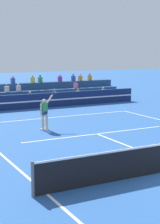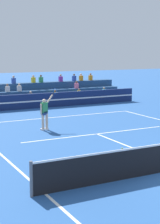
% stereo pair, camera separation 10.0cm
% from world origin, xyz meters
% --- Properties ---
extents(sponsor_banner_wall, '(18.00, 0.26, 1.10)m').
position_xyz_m(sponsor_banner_wall, '(0.00, 16.15, 0.55)').
color(sponsor_banner_wall, navy).
rests_on(sponsor_banner_wall, ground).
extents(bleacher_stand, '(17.48, 2.85, 2.28)m').
position_xyz_m(bleacher_stand, '(-0.01, 18.68, 0.65)').
color(bleacher_stand, navy).
rests_on(bleacher_stand, ground).
extents(tennis_player, '(1.26, 0.61, 2.28)m').
position_xyz_m(tennis_player, '(-2.02, 8.58, 0.98)').
color(tennis_player, beige).
rests_on(tennis_player, ground).
extents(tennis_ball, '(0.07, 0.07, 0.07)m').
position_xyz_m(tennis_ball, '(-0.52, 3.31, 0.03)').
color(tennis_ball, '#C6DB33').
rests_on(tennis_ball, ground).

